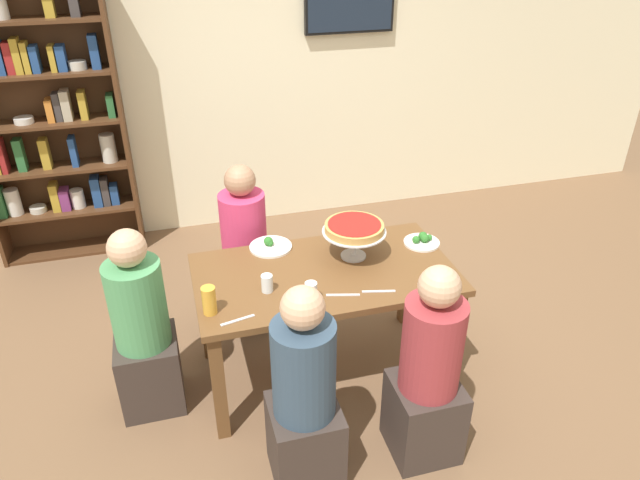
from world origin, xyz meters
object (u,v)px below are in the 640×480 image
salad_plate_far_diner (422,240)px  beer_glass_amber_tall (209,300)px  diner_head_west (144,335)px  bookshelf (47,120)px  water_glass_clear_near (267,283)px  water_glass_clear_far (311,292)px  cutlery_fork_near (238,320)px  cutlery_knife_near (440,276)px  dining_table (325,286)px  cutlery_knife_far (343,295)px  deep_dish_pizza_stand (354,229)px  television (350,6)px  diner_far_left (246,256)px  salad_plate_near_diner (270,246)px  cutlery_fork_far (379,291)px  diner_near_right (428,379)px  diner_near_left (304,402)px

salad_plate_far_diner → beer_glass_amber_tall: 1.38m
diner_head_west → bookshelf: bearing=106.2°
water_glass_clear_near → water_glass_clear_far: 0.25m
beer_glass_amber_tall → water_glass_clear_far: 0.52m
cutlery_fork_near → cutlery_knife_near: same height
dining_table → diner_head_west: (-1.03, 0.02, -0.15)m
cutlery_knife_near → cutlery_knife_far: (-0.58, -0.03, 0.00)m
water_glass_clear_far → diner_head_west: bearing=163.4°
bookshelf → water_glass_clear_near: bearing=-59.2°
diner_head_west → dining_table: bearing=-0.9°
bookshelf → deep_dish_pizza_stand: size_ratio=5.94×
water_glass_clear_far → television: bearing=68.0°
diner_far_left → cutlery_fork_near: bearing=-10.6°
water_glass_clear_far → cutlery_knife_far: (0.18, -0.00, -0.05)m
dining_table → salad_plate_near_diner: bearing=125.7°
dining_table → water_glass_clear_far: water_glass_clear_far is taller
cutlery_fork_far → cutlery_knife_far: bearing=-172.5°
salad_plate_far_diner → cutlery_knife_near: (-0.05, -0.37, -0.02)m
diner_near_right → diner_head_west: (-1.37, 0.73, 0.00)m
diner_near_left → salad_plate_near_diner: size_ratio=4.47×
water_glass_clear_near → cutlery_knife_near: water_glass_clear_near is taller
bookshelf → cutlery_knife_far: bookshelf is taller
diner_far_left → salad_plate_far_diner: size_ratio=5.25×
cutlery_fork_far → diner_near_left: bearing=-127.2°
water_glass_clear_far → cutlery_knife_near: size_ratio=0.61×
bookshelf → cutlery_fork_far: size_ratio=12.29×
television → cutlery_fork_near: 2.98m
diner_near_right → diner_head_west: bearing=61.7°
deep_dish_pizza_stand → cutlery_knife_far: 0.44m
diner_far_left → cutlery_knife_far: diner_far_left is taller
dining_table → salad_plate_near_diner: size_ratio=5.72×
dining_table → diner_near_right: diner_near_right is taller
deep_dish_pizza_stand → water_glass_clear_near: bearing=-159.3°
television → deep_dish_pizza_stand: bearing=-106.7°
dining_table → beer_glass_amber_tall: bearing=-162.3°
diner_far_left → beer_glass_amber_tall: size_ratio=7.52×
dining_table → cutlery_knife_far: cutlery_knife_far is taller
diner_near_right → dining_table: bearing=25.0°
television → bookshelf: bearing=-177.7°
water_glass_clear_far → cutlery_knife_far: water_glass_clear_far is taller
diner_near_left → cutlery_knife_near: bearing=-62.1°
diner_far_left → water_glass_clear_near: diner_far_left is taller
diner_near_left → cutlery_fork_near: bearing=31.9°
salad_plate_near_diner → water_glass_clear_far: water_glass_clear_far is taller
diner_near_right → television: bearing=-9.5°
salad_plate_near_diner → diner_far_left: bearing=108.0°
beer_glass_amber_tall → cutlery_knife_far: beer_glass_amber_tall is taller
cutlery_fork_far → cutlery_fork_near: bearing=-163.4°
dining_table → diner_head_west: diner_head_west is taller
deep_dish_pizza_stand → diner_near_left: bearing=-122.0°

